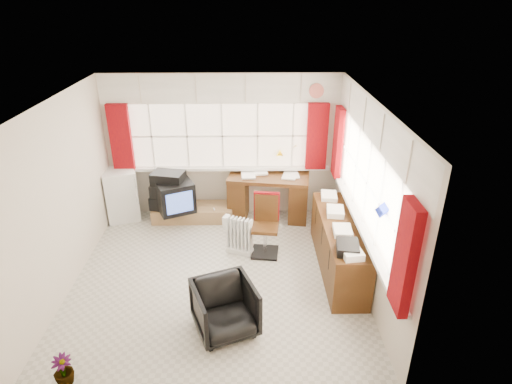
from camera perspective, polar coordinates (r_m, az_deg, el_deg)
The scene contains 20 objects.
ground at distance 6.24m, azimuth -5.06°, elevation -11.18°, with size 4.00×4.00×0.00m, color beige.
room_walls at distance 5.48m, azimuth -5.66°, elevation 1.50°, with size 4.00×4.00×4.00m.
window_back at distance 7.48m, azimuth -4.38°, elevation 3.68°, with size 3.70×0.12×3.60m.
window_right at distance 5.90m, azimuth 13.79°, elevation -3.34°, with size 0.12×3.70×3.60m.
curtains at distance 6.35m, azimuth 3.35°, elevation 4.59°, with size 3.83×3.83×1.15m.
overhead_cabinets at distance 6.17m, azimuth 4.03°, elevation 11.68°, with size 3.98×3.98×0.48m.
desk at distance 7.55m, azimuth 1.68°, elevation -0.24°, with size 1.47×0.88×0.83m.
desk_lamp at distance 7.55m, azimuth 5.16°, elevation 5.29°, with size 0.17×0.15×0.47m.
task_chair at distance 6.52m, azimuth 1.33°, elevation -3.95°, with size 0.45×0.47×0.96m.
office_chair at distance 5.22m, azimuth -4.16°, elevation -15.22°, with size 0.68×0.70×0.64m, color black.
radiator at distance 6.60m, azimuth -2.21°, elevation -6.27°, with size 0.43×0.30×0.60m.
credenza at distance 6.29m, azimuth 10.94°, elevation -6.92°, with size 0.50×2.00×0.85m.
file_tray at distance 5.48m, azimuth 12.11°, elevation -7.24°, with size 0.27×0.35×0.12m, color black.
tv_bench at distance 7.68m, azimuth -8.37°, elevation -2.69°, with size 1.40×0.50×0.25m, color #A28151.
crt_tv at distance 7.41m, azimuth -10.72°, elevation -0.57°, with size 0.75×0.72×0.53m.
hifi_stack at distance 7.50m, azimuth -11.46°, elevation 0.07°, with size 0.71×0.53×0.67m.
mini_fridge at distance 7.86m, azimuth -17.53°, elevation -0.27°, with size 0.69×0.69×0.91m.
spray_bottle_a at distance 7.47m, azimuth -5.58°, elevation -3.17°, with size 0.11×0.11×0.29m, color white.
spray_bottle_b at distance 7.15m, azimuth -2.16°, elevation -4.96°, with size 0.08×0.09×0.19m, color #87CABA.
flower_vase at distance 5.14m, azimuth -24.33°, elevation -20.87°, with size 0.20×0.20×0.36m, color black.
Camera 1 is at (0.46, -4.99, 3.72)m, focal length 30.00 mm.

